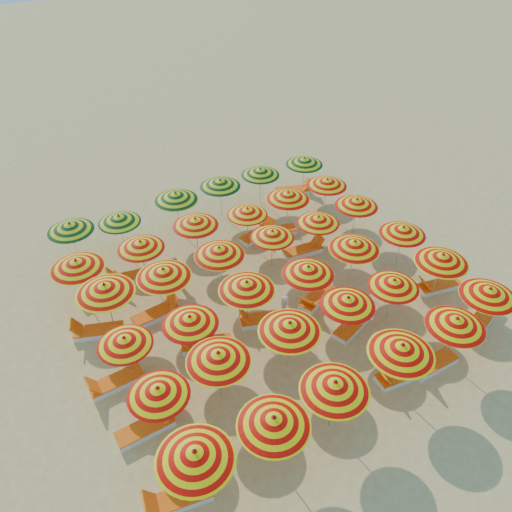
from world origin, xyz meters
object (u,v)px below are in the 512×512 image
umbrella_9 (348,301)px  lounger_10 (315,298)px  lounger_13 (304,250)px  umbrella_30 (70,227)px  umbrella_1 (274,421)px  lounger_12 (157,314)px  lounger_9 (262,319)px  umbrella_26 (195,222)px  beachgoer_a (283,312)px  umbrella_35 (304,161)px  umbrella_0 (195,455)px  umbrella_7 (218,357)px  umbrella_21 (272,234)px  umbrella_24 (76,264)px  umbrella_33 (220,183)px  lounger_11 (97,331)px  umbrella_2 (335,386)px  umbrella_11 (442,258)px  umbrella_31 (119,219)px  umbrella_19 (164,273)px  umbrella_16 (355,245)px  lounger_18 (293,191)px  lounger_14 (102,293)px  umbrella_34 (260,172)px  lounger_15 (130,277)px  umbrella_22 (318,220)px  lounger_16 (258,234)px  umbrella_27 (247,211)px  umbrella_13 (190,320)px  umbrella_15 (308,270)px  lounger_1 (400,375)px  umbrella_29 (327,182)px  lounger_3 (482,318)px  umbrella_20 (219,251)px  lounger_5 (353,325)px  umbrella_17 (403,230)px  umbrella_28 (288,196)px  umbrella_32 (176,196)px  umbrella_23 (357,202)px  umbrella_14 (247,286)px  umbrella_25 (141,245)px  umbrella_8 (290,327)px  lounger_2 (432,364)px  lounger_0 (177,499)px

umbrella_9 → lounger_10: umbrella_9 is taller
lounger_13 → umbrella_30: bearing=159.3°
umbrella_1 → lounger_12: size_ratio=1.39×
lounger_9 → umbrella_26: bearing=-66.8°
beachgoer_a → umbrella_35: bearing=169.3°
umbrella_0 → umbrella_7: bearing=51.9°
umbrella_21 → umbrella_24: umbrella_24 is taller
umbrella_33 → lounger_11: bearing=-148.5°
umbrella_7 → umbrella_30: size_ratio=0.90×
umbrella_2 → umbrella_11: size_ratio=1.00×
umbrella_31 → umbrella_19: bearing=-88.3°
umbrella_1 → umbrella_16: size_ratio=0.96×
umbrella_7 → lounger_18: umbrella_7 is taller
lounger_14 → umbrella_31: bearing=43.3°
umbrella_19 → lounger_13: umbrella_19 is taller
umbrella_34 → lounger_15: (-7.49, -2.29, -1.54)m
umbrella_22 → lounger_16: size_ratio=1.11×
umbrella_27 → umbrella_30: (-6.68, 2.54, 0.11)m
umbrella_9 → umbrella_11: (4.27, -0.11, 0.12)m
umbrella_9 → umbrella_13: 5.18m
umbrella_15 → umbrella_21: 2.67m
lounger_11 → lounger_15: 2.95m
umbrella_24 → lounger_1: bearing=-49.3°
umbrella_24 → beachgoer_a: 7.56m
umbrella_24 → umbrella_22: bearing=-12.1°
umbrella_29 → umbrella_33: umbrella_33 is taller
umbrella_16 → lounger_3: umbrella_16 is taller
lounger_15 → umbrella_34: bearing=-151.3°
umbrella_27 → umbrella_34: 3.33m
umbrella_20 → lounger_5: umbrella_20 is taller
umbrella_13 → lounger_15: size_ratio=1.25×
umbrella_17 → lounger_16: (-3.88, 4.60, -1.54)m
umbrella_22 → umbrella_26: (-4.42, 2.33, 0.10)m
umbrella_11 → umbrella_28: umbrella_11 is taller
umbrella_0 → umbrella_32: umbrella_0 is taller
umbrella_23 → umbrella_28: bearing=139.9°
umbrella_29 → beachgoer_a: (-5.74, -5.10, -1.00)m
lounger_1 → lounger_11: 10.35m
umbrella_14 → umbrella_30: bearing=121.4°
umbrella_15 → umbrella_20: bearing=130.3°
umbrella_20 → umbrella_25: size_ratio=1.04×
umbrella_35 → lounger_9: umbrella_35 is taller
umbrella_27 → lounger_1: 9.02m
umbrella_8 → lounger_2: 5.04m
umbrella_8 → umbrella_30: bearing=115.2°
umbrella_8 → beachgoer_a: bearing=61.1°
umbrella_33 → lounger_11: umbrella_33 is taller
umbrella_24 → umbrella_9: bearing=-42.1°
umbrella_7 → lounger_10: size_ratio=1.18×
lounger_0 → lounger_9: same height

